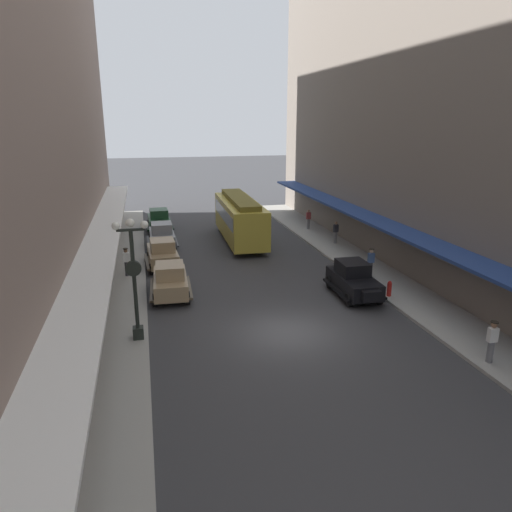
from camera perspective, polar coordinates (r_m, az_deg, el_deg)
ground_plane at (r=21.17m, az=3.83°, el=-9.15°), size 200.00×200.00×0.00m
sidewalk_left at (r=20.40m, az=-17.11°, el=-10.69°), size 3.00×60.00×0.15m
sidewalk_right at (r=24.29m, az=21.11°, el=-6.63°), size 3.00×60.00×0.15m
parked_car_0 at (r=30.29m, az=-11.23°, el=0.39°), size 2.28×4.31×1.84m
parked_car_1 at (r=25.42m, az=11.72°, el=-2.73°), size 2.24×4.29×1.84m
parked_car_2 at (r=35.09m, az=-11.31°, el=2.57°), size 2.16×4.27×1.84m
parked_car_3 at (r=25.23m, az=-10.33°, el=-2.79°), size 2.27×4.31×1.84m
parked_car_4 at (r=40.47m, az=-11.64°, el=4.36°), size 2.23×4.29×1.84m
streetcar at (r=35.73m, az=-1.96°, el=4.70°), size 2.74×9.66×3.46m
lamp_post_with_clock at (r=19.80m, az=-14.55°, el=-2.18°), size 1.42×0.44×5.16m
fire_hydrant at (r=25.59m, az=15.81°, el=-3.79°), size 0.24×0.24×0.82m
pedestrian_0 at (r=35.42m, az=9.60°, el=2.86°), size 0.36×0.24×1.64m
pedestrian_1 at (r=28.32m, az=13.71°, el=-0.73°), size 0.36×0.28×1.67m
pedestrian_2 at (r=20.12m, az=26.61°, el=-9.20°), size 0.36×0.28×1.67m
pedestrian_3 at (r=28.66m, az=-15.40°, el=-0.66°), size 0.36×0.28×1.67m
pedestrian_4 at (r=39.75m, az=6.35°, el=4.45°), size 0.36×0.24×1.64m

